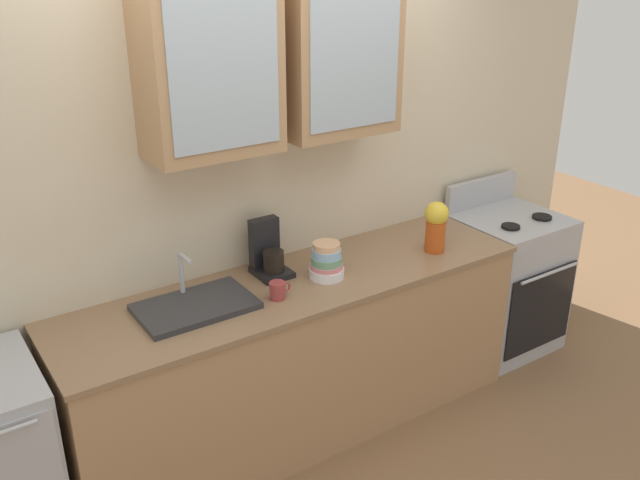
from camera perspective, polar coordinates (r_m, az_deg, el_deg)
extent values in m
plane|color=brown|center=(4.02, -1.66, -14.91)|extent=(10.00, 10.00, 0.00)
cube|color=beige|center=(3.66, -5.08, 5.35)|extent=(4.76, 0.10, 2.73)
cube|color=#A87F56|center=(3.18, -9.15, 14.13)|extent=(0.60, 0.32, 0.82)
cube|color=#9EADB7|center=(3.04, -7.80, 13.78)|extent=(0.51, 0.01, 0.70)
cube|color=#A87F56|center=(3.52, 1.32, 15.28)|extent=(0.60, 0.32, 0.82)
cube|color=#9EADB7|center=(3.39, 2.95, 14.94)|extent=(0.51, 0.01, 0.70)
cube|color=#A87F56|center=(3.77, -1.73, -9.71)|extent=(2.49, 0.63, 0.87)
cube|color=#8C6B4C|center=(3.54, -1.82, -3.62)|extent=(2.51, 0.66, 0.03)
cube|color=#ADAFB5|center=(4.68, 14.91, -3.33)|extent=(0.63, 0.59, 0.90)
cube|color=black|center=(4.55, 17.63, -5.52)|extent=(0.58, 0.01, 0.54)
cylinder|color=#ADAFB5|center=(4.42, 18.33, -2.59)|extent=(0.50, 0.02, 0.02)
cube|color=#ADAFB5|center=(4.65, 13.07, 3.86)|extent=(0.60, 0.04, 0.18)
cylinder|color=black|center=(4.34, 15.35, 1.07)|extent=(0.11, 0.11, 0.02)
cylinder|color=black|center=(4.54, 17.72, 1.81)|extent=(0.12, 0.12, 0.02)
cube|color=#2D2D30|center=(3.33, -10.16, -5.37)|extent=(0.54, 0.34, 0.03)
cylinder|color=#ADAFB5|center=(3.39, -11.30, -2.65)|extent=(0.02, 0.02, 0.20)
cylinder|color=#ADAFB5|center=(3.30, -11.02, -1.43)|extent=(0.02, 0.12, 0.02)
cylinder|color=white|center=(3.57, 0.53, -2.66)|extent=(0.18, 0.18, 0.05)
cylinder|color=#D87F84|center=(3.56, 0.53, -2.21)|extent=(0.17, 0.17, 0.04)
cylinder|color=#669972|center=(3.54, 0.53, -1.71)|extent=(0.16, 0.16, 0.05)
cylinder|color=#8CB7E0|center=(3.53, 0.54, -1.13)|extent=(0.15, 0.15, 0.05)
cylinder|color=#E0AD7F|center=(3.51, 0.54, -0.59)|extent=(0.14, 0.14, 0.05)
cylinder|color=#BF4C19|center=(3.90, 9.42, 0.31)|extent=(0.11, 0.11, 0.18)
sphere|color=yellow|center=(3.85, 9.54, 2.15)|extent=(0.13, 0.13, 0.13)
cylinder|color=#993838|center=(3.36, -3.51, -4.15)|extent=(0.08, 0.08, 0.09)
torus|color=#993838|center=(3.38, -2.84, -3.89)|extent=(0.05, 0.01, 0.05)
cube|color=black|center=(3.61, -3.97, -2.64)|extent=(0.17, 0.20, 0.03)
cylinder|color=black|center=(3.56, -3.84, -1.75)|extent=(0.11, 0.11, 0.11)
cube|color=black|center=(3.60, -4.59, -0.16)|extent=(0.15, 0.06, 0.26)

